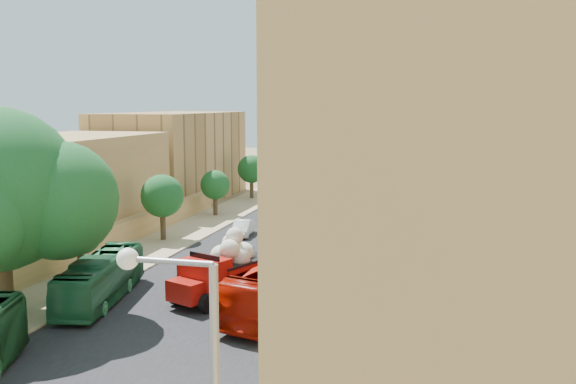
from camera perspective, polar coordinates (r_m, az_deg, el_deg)
The scene contains 31 objects.
ground at distance 28.57m, azimuth -13.44°, elevation -15.07°, with size 260.00×260.00×0.00m, color olive.
road_surface at distance 55.74m, azimuth 1.02°, elevation -3.52°, with size 14.00×140.00×0.01m, color black.
sidewalk_east at distance 54.40m, azimuth 10.82°, elevation -3.95°, with size 5.00×140.00×0.01m, color tan.
sidewalk_west at distance 58.61m, azimuth -8.07°, elevation -3.03°, with size 5.00×140.00×0.01m, color tan.
kerb_east at distance 54.59m, azimuth 8.20°, elevation -3.79°, with size 0.25×140.00×0.12m, color tan.
kerb_west at distance 57.71m, azimuth -5.77°, elevation -3.11°, with size 0.25×140.00×0.12m, color tan.
townhouse_a at distance 20.99m, azimuth 23.42°, elevation -5.53°, with size 9.00×14.00×16.40m.
townhouse_b at distance 34.78m, azimuth 19.76°, elevation -1.48°, with size 9.00×14.00×14.90m.
townhouse_c at distance 48.48m, azimuth 18.31°, elevation 2.61°, with size 9.00×14.00×17.40m.
townhouse_d at distance 62.47m, azimuth 17.41°, elevation 3.05°, with size 9.00×14.00×15.90m.
west_wall at distance 50.93m, azimuth -15.52°, elevation -3.88°, with size 1.00×40.00×1.80m, color tan.
west_building_low at distance 51.71m, azimuth -22.05°, elevation -0.29°, with size 10.00×28.00×8.40m, color #A07946.
west_building_mid at distance 74.04m, azimuth -10.13°, elevation 3.10°, with size 10.00×22.00×10.00m, color tan.
church at distance 102.58m, azimuth 7.32°, elevation 6.99°, with size 28.00×22.50×36.30m.
street_tree_a at distance 42.55m, azimuth -18.03°, elevation -3.44°, with size 2.89×2.89×4.44m.
street_tree_b at distance 52.81m, azimuth -11.12°, elevation -0.37°, with size 3.48×3.48×5.35m.
street_tree_c at distance 63.83m, azimuth -6.50°, elevation 0.61°, with size 2.92×2.92×4.49m.
street_tree_d at distance 75.05m, azimuth -3.26°, elevation 2.03°, with size 3.28×3.28×5.05m.
red_truck at distance 36.93m, azimuth -5.80°, elevation -6.75°, with size 4.81×7.10×3.93m.
olive_pickup at distance 45.10m, azimuth 6.28°, elevation -4.97°, with size 4.07×5.61×2.13m.
bus_green_north at distance 37.66m, azimuth -16.30°, elevation -7.40°, with size 2.21×9.44×2.63m, color #1E5E36.
bus_red_east at distance 34.28m, azimuth 0.37°, elevation -8.28°, with size 2.51×10.73×2.99m, color #9C1002.
bus_cream_east at distance 48.94m, azimuth 5.22°, elevation -3.60°, with size 2.20×9.42×2.62m, color tan.
car_blue_a at distance 45.52m, azimuth -4.78°, elevation -5.36°, with size 1.47×3.65×1.24m, color #4E95C8.
car_white_a at distance 53.98m, azimuth -4.09°, elevation -3.23°, with size 1.37×3.92×1.29m, color white.
car_cream at distance 53.35m, azimuth 2.91°, elevation -3.41°, with size 1.96×4.26×1.18m, color beige.
car_dkblue at distance 68.95m, azimuth -0.61°, elevation -0.82°, with size 1.65×4.05×1.17m, color navy.
car_white_b at distance 58.84m, azimuth 5.08°, elevation -2.25°, with size 1.66×4.13×1.41m, color silver.
car_blue_b at distance 76.17m, azimuth 3.78°, elevation 0.08°, with size 1.47×4.21×1.39m, color #3E6EC1.
pedestrian_a at distance 34.81m, azimuth 5.44°, elevation -8.96°, with size 0.71×0.46×1.94m, color black.
pedestrian_c at distance 44.51m, azimuth 10.89°, elevation -5.63°, with size 0.87×0.36×1.49m, color #373541.
Camera 1 is at (12.52, -23.18, 11.05)m, focal length 40.00 mm.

